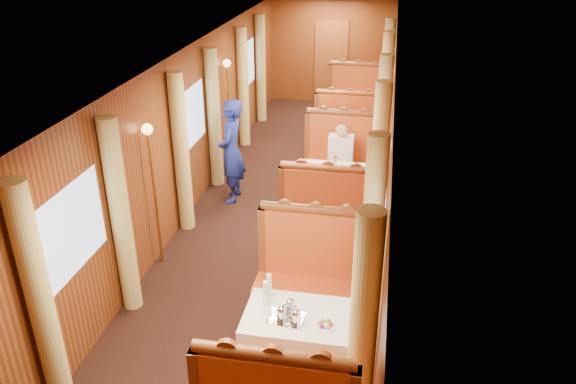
% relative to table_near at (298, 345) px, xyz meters
% --- Properties ---
extents(floor, '(3.00, 12.00, 0.01)m').
position_rel_table_near_xyz_m(floor, '(-0.75, 3.50, -0.38)').
color(floor, black).
rests_on(floor, ground).
extents(ceiling, '(3.00, 12.00, 0.01)m').
position_rel_table_near_xyz_m(ceiling, '(-0.75, 3.50, 2.12)').
color(ceiling, silver).
rests_on(ceiling, wall_left).
extents(wall_far, '(3.00, 0.01, 2.50)m').
position_rel_table_near_xyz_m(wall_far, '(-0.75, 9.50, 0.88)').
color(wall_far, brown).
rests_on(wall_far, floor).
extents(wall_left, '(0.01, 12.00, 2.50)m').
position_rel_table_near_xyz_m(wall_left, '(-2.25, 3.50, 0.88)').
color(wall_left, brown).
rests_on(wall_left, floor).
extents(wall_right, '(0.01, 12.00, 2.50)m').
position_rel_table_near_xyz_m(wall_right, '(0.75, 3.50, 0.88)').
color(wall_right, brown).
rests_on(wall_right, floor).
extents(doorway_far, '(0.80, 0.04, 2.00)m').
position_rel_table_near_xyz_m(doorway_far, '(-0.75, 9.47, 0.62)').
color(doorway_far, brown).
rests_on(doorway_far, floor).
extents(table_near, '(1.05, 0.72, 0.75)m').
position_rel_table_near_xyz_m(table_near, '(0.00, 0.00, 0.00)').
color(table_near, white).
rests_on(table_near, floor).
extents(banquette_near_aft, '(1.30, 0.55, 1.34)m').
position_rel_table_near_xyz_m(banquette_near_aft, '(0.00, 1.01, 0.05)').
color(banquette_near_aft, '#B02713').
rests_on(banquette_near_aft, floor).
extents(table_mid, '(1.05, 0.72, 0.75)m').
position_rel_table_near_xyz_m(table_mid, '(0.00, 3.50, 0.00)').
color(table_mid, white).
rests_on(table_mid, floor).
extents(banquette_mid_fwd, '(1.30, 0.55, 1.34)m').
position_rel_table_near_xyz_m(banquette_mid_fwd, '(0.00, 2.49, 0.05)').
color(banquette_mid_fwd, '#B02713').
rests_on(banquette_mid_fwd, floor).
extents(banquette_mid_aft, '(1.30, 0.55, 1.34)m').
position_rel_table_near_xyz_m(banquette_mid_aft, '(0.00, 4.51, 0.05)').
color(banquette_mid_aft, '#B02713').
rests_on(banquette_mid_aft, floor).
extents(table_far, '(1.05, 0.72, 0.75)m').
position_rel_table_near_xyz_m(table_far, '(0.00, 7.00, 0.00)').
color(table_far, white).
rests_on(table_far, floor).
extents(banquette_far_fwd, '(1.30, 0.55, 1.34)m').
position_rel_table_near_xyz_m(banquette_far_fwd, '(0.00, 5.99, 0.05)').
color(banquette_far_fwd, '#B02713').
rests_on(banquette_far_fwd, floor).
extents(banquette_far_aft, '(1.30, 0.55, 1.34)m').
position_rel_table_near_xyz_m(banquette_far_aft, '(0.00, 8.01, 0.05)').
color(banquette_far_aft, '#B02713').
rests_on(banquette_far_aft, floor).
extents(tea_tray, '(0.36, 0.29, 0.01)m').
position_rel_table_near_xyz_m(tea_tray, '(-0.11, -0.08, 0.38)').
color(tea_tray, silver).
rests_on(tea_tray, table_near).
extents(teapot_left, '(0.18, 0.15, 0.13)m').
position_rel_table_near_xyz_m(teapot_left, '(-0.14, -0.11, 0.44)').
color(teapot_left, silver).
rests_on(teapot_left, tea_tray).
extents(teapot_right, '(0.16, 0.13, 0.13)m').
position_rel_table_near_xyz_m(teapot_right, '(-0.00, -0.14, 0.44)').
color(teapot_right, silver).
rests_on(teapot_right, tea_tray).
extents(teapot_back, '(0.18, 0.15, 0.12)m').
position_rel_table_near_xyz_m(teapot_back, '(-0.08, 0.02, 0.44)').
color(teapot_back, silver).
rests_on(teapot_back, tea_tray).
extents(fruit_plate, '(0.21, 0.21, 0.05)m').
position_rel_table_near_xyz_m(fruit_plate, '(0.27, -0.12, 0.39)').
color(fruit_plate, white).
rests_on(fruit_plate, table_near).
extents(cup_inboard, '(0.08, 0.08, 0.26)m').
position_rel_table_near_xyz_m(cup_inboard, '(-0.34, 0.11, 0.48)').
color(cup_inboard, white).
rests_on(cup_inboard, table_near).
extents(cup_outboard, '(0.08, 0.08, 0.26)m').
position_rel_table_near_xyz_m(cup_outboard, '(-0.34, 0.24, 0.48)').
color(cup_outboard, white).
rests_on(cup_outboard, table_near).
extents(rose_vase_mid, '(0.06, 0.06, 0.36)m').
position_rel_table_near_xyz_m(rose_vase_mid, '(-0.01, 3.46, 0.55)').
color(rose_vase_mid, silver).
rests_on(rose_vase_mid, table_mid).
extents(rose_vase_far, '(0.06, 0.06, 0.36)m').
position_rel_table_near_xyz_m(rose_vase_far, '(0.03, 7.02, 0.55)').
color(rose_vase_far, silver).
rests_on(rose_vase_far, table_far).
extents(window_left_near, '(0.01, 1.20, 0.90)m').
position_rel_table_near_xyz_m(window_left_near, '(-2.24, 0.00, 1.07)').
color(window_left_near, '#95ADCF').
rests_on(window_left_near, wall_left).
extents(curtain_left_near_a, '(0.22, 0.22, 2.35)m').
position_rel_table_near_xyz_m(curtain_left_near_a, '(-2.13, -0.78, 0.80)').
color(curtain_left_near_a, '#CFBA6A').
rests_on(curtain_left_near_a, floor).
extents(curtain_left_near_b, '(0.22, 0.22, 2.35)m').
position_rel_table_near_xyz_m(curtain_left_near_b, '(-2.13, 0.78, 0.80)').
color(curtain_left_near_b, '#CFBA6A').
rests_on(curtain_left_near_b, floor).
extents(window_right_near, '(0.01, 1.20, 0.90)m').
position_rel_table_near_xyz_m(window_right_near, '(0.74, 0.00, 1.07)').
color(window_right_near, '#95ADCF').
rests_on(window_right_near, wall_right).
extents(curtain_right_near_a, '(0.22, 0.22, 2.35)m').
position_rel_table_near_xyz_m(curtain_right_near_a, '(0.63, -0.78, 0.80)').
color(curtain_right_near_a, '#CFBA6A').
rests_on(curtain_right_near_a, floor).
extents(curtain_right_near_b, '(0.22, 0.22, 2.35)m').
position_rel_table_near_xyz_m(curtain_right_near_b, '(0.63, 0.78, 0.80)').
color(curtain_right_near_b, '#CFBA6A').
rests_on(curtain_right_near_b, floor).
extents(window_left_mid, '(0.01, 1.20, 0.90)m').
position_rel_table_near_xyz_m(window_left_mid, '(-2.24, 3.50, 1.07)').
color(window_left_mid, '#95ADCF').
rests_on(window_left_mid, wall_left).
extents(curtain_left_mid_a, '(0.22, 0.22, 2.35)m').
position_rel_table_near_xyz_m(curtain_left_mid_a, '(-2.13, 2.72, 0.80)').
color(curtain_left_mid_a, '#CFBA6A').
rests_on(curtain_left_mid_a, floor).
extents(curtain_left_mid_b, '(0.22, 0.22, 2.35)m').
position_rel_table_near_xyz_m(curtain_left_mid_b, '(-2.13, 4.28, 0.80)').
color(curtain_left_mid_b, '#CFBA6A').
rests_on(curtain_left_mid_b, floor).
extents(window_right_mid, '(0.01, 1.20, 0.90)m').
position_rel_table_near_xyz_m(window_right_mid, '(0.74, 3.50, 1.07)').
color(window_right_mid, '#95ADCF').
rests_on(window_right_mid, wall_right).
extents(curtain_right_mid_a, '(0.22, 0.22, 2.35)m').
position_rel_table_near_xyz_m(curtain_right_mid_a, '(0.63, 2.72, 0.80)').
color(curtain_right_mid_a, '#CFBA6A').
rests_on(curtain_right_mid_a, floor).
extents(curtain_right_mid_b, '(0.22, 0.22, 2.35)m').
position_rel_table_near_xyz_m(curtain_right_mid_b, '(0.63, 4.28, 0.80)').
color(curtain_right_mid_b, '#CFBA6A').
rests_on(curtain_right_mid_b, floor).
extents(window_left_far, '(0.01, 1.20, 0.90)m').
position_rel_table_near_xyz_m(window_left_far, '(-2.24, 7.00, 1.07)').
color(window_left_far, '#95ADCF').
rests_on(window_left_far, wall_left).
extents(curtain_left_far_a, '(0.22, 0.22, 2.35)m').
position_rel_table_near_xyz_m(curtain_left_far_a, '(-2.13, 6.22, 0.80)').
color(curtain_left_far_a, '#CFBA6A').
rests_on(curtain_left_far_a, floor).
extents(curtain_left_far_b, '(0.22, 0.22, 2.35)m').
position_rel_table_near_xyz_m(curtain_left_far_b, '(-2.13, 7.78, 0.80)').
color(curtain_left_far_b, '#CFBA6A').
rests_on(curtain_left_far_b, floor).
extents(window_right_far, '(0.01, 1.20, 0.90)m').
position_rel_table_near_xyz_m(window_right_far, '(0.74, 7.00, 1.07)').
color(window_right_far, '#95ADCF').
rests_on(window_right_far, wall_right).
extents(curtain_right_far_a, '(0.22, 0.22, 2.35)m').
position_rel_table_near_xyz_m(curtain_right_far_a, '(0.63, 6.22, 0.80)').
color(curtain_right_far_a, '#CFBA6A').
rests_on(curtain_right_far_a, floor).
extents(curtain_right_far_b, '(0.22, 0.22, 2.35)m').
position_rel_table_near_xyz_m(curtain_right_far_b, '(0.63, 7.78, 0.80)').
color(curtain_right_far_b, '#CFBA6A').
rests_on(curtain_right_far_b, floor).
extents(sconce_left_fore, '(0.14, 0.14, 1.95)m').
position_rel_table_near_xyz_m(sconce_left_fore, '(-2.15, 1.75, 1.01)').
color(sconce_left_fore, '#BF8C3F').
rests_on(sconce_left_fore, floor).
extents(sconce_right_fore, '(0.14, 0.14, 1.95)m').
position_rel_table_near_xyz_m(sconce_right_fore, '(0.65, 1.75, 1.01)').
color(sconce_right_fore, '#BF8C3F').
rests_on(sconce_right_fore, floor).
extents(sconce_left_aft, '(0.14, 0.14, 1.95)m').
position_rel_table_near_xyz_m(sconce_left_aft, '(-2.15, 5.25, 1.01)').
color(sconce_left_aft, '#BF8C3F').
rests_on(sconce_left_aft, floor).
extents(sconce_right_aft, '(0.14, 0.14, 1.95)m').
position_rel_table_near_xyz_m(sconce_right_aft, '(0.65, 5.25, 1.01)').
color(sconce_right_aft, '#BF8C3F').
rests_on(sconce_right_aft, floor).
extents(steward, '(0.45, 0.64, 1.69)m').
position_rel_table_near_xyz_m(steward, '(-1.69, 3.73, 0.47)').
color(steward, navy).
rests_on(steward, floor).
extents(passenger, '(0.40, 0.44, 0.76)m').
position_rel_table_near_xyz_m(passenger, '(-0.00, 4.23, 0.37)').
color(passenger, beige).
rests_on(passenger, banquette_mid_aft).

